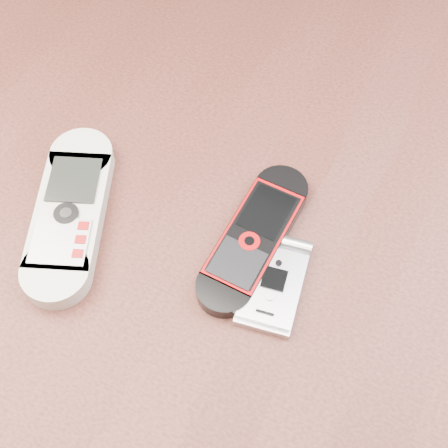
# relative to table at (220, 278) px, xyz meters

# --- Properties ---
(ground) EXTENTS (4.00, 4.00, 0.00)m
(ground) POSITION_rel_table_xyz_m (0.00, 0.00, -0.64)
(ground) COLOR #472B19
(ground) RESTS_ON ground
(table) EXTENTS (1.20, 0.80, 0.75)m
(table) POSITION_rel_table_xyz_m (0.00, 0.00, 0.00)
(table) COLOR black
(table) RESTS_ON ground
(nokia_white) EXTENTS (0.13, 0.19, 0.02)m
(nokia_white) POSITION_rel_table_xyz_m (-0.12, -0.05, 0.12)
(nokia_white) COLOR beige
(nokia_white) RESTS_ON table
(nokia_black_red) EXTENTS (0.05, 0.16, 0.02)m
(nokia_black_red) POSITION_rel_table_xyz_m (0.03, 0.00, 0.11)
(nokia_black_red) COLOR black
(nokia_black_red) RESTS_ON table
(motorola_razr) EXTENTS (0.07, 0.10, 0.01)m
(motorola_razr) POSITION_rel_table_xyz_m (0.07, -0.03, 0.11)
(motorola_razr) COLOR silver
(motorola_razr) RESTS_ON table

